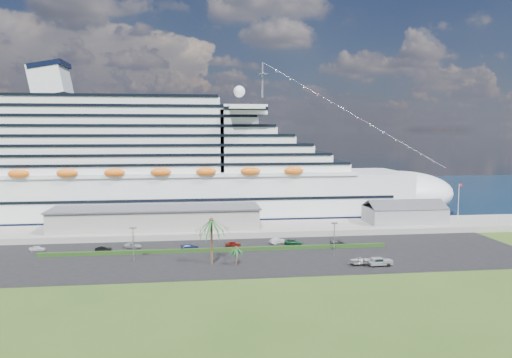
{
  "coord_description": "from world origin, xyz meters",
  "views": [
    {
      "loc": [
        -13.91,
        -108.33,
        30.78
      ],
      "look_at": [
        3.51,
        30.0,
        17.11
      ],
      "focal_mm": 35.0,
      "sensor_mm": 36.0,
      "label": 1
    }
  ],
  "objects": [
    {
      "name": "lamp_post_right",
      "position": [
        20.0,
        8.0,
        5.34
      ],
      "size": [
        1.6,
        0.35,
        8.27
      ],
      "color": "gray",
      "rests_on": "asphalt_lot"
    },
    {
      "name": "ground",
      "position": [
        0.0,
        0.0,
        0.0
      ],
      "size": [
        420.0,
        420.0,
        0.0
      ],
      "primitive_type": "plane",
      "color": "#314F1A",
      "rests_on": "ground"
    },
    {
      "name": "terminal_building",
      "position": [
        -25.0,
        40.0,
        5.01
      ],
      "size": [
        61.0,
        15.0,
        6.3
      ],
      "color": "gray",
      "rests_on": "wharf"
    },
    {
      "name": "water",
      "position": [
        0.0,
        130.0,
        0.01
      ],
      "size": [
        420.0,
        160.0,
        0.02
      ],
      "primitive_type": "cube",
      "color": "#0B1C32",
      "rests_on": "ground"
    },
    {
      "name": "parked_car_2",
      "position": [
        -29.87,
        22.32,
        0.78
      ],
      "size": [
        5.22,
        3.73,
        1.32
      ],
      "primitive_type": "imported",
      "rotation": [
        0.0,
        0.0,
        1.21
      ],
      "color": "#A4A6AD",
      "rests_on": "asphalt_lot"
    },
    {
      "name": "flagpole",
      "position": [
        70.04,
        40.0,
        8.27
      ],
      "size": [
        1.08,
        0.16,
        12.0
      ],
      "color": "silver",
      "rests_on": "wharf"
    },
    {
      "name": "port_shed",
      "position": [
        52.0,
        40.0,
        4.4
      ],
      "size": [
        24.0,
        12.31,
        7.37
      ],
      "color": "gray",
      "rests_on": "wharf"
    },
    {
      "name": "boat_trailer",
      "position": [
        23.96,
        -1.11,
        1.29
      ],
      "size": [
        6.35,
        4.66,
        1.76
      ],
      "color": "gray",
      "rests_on": "asphalt_lot"
    },
    {
      "name": "parked_car_1",
      "position": [
        -36.88,
        19.83,
        0.79
      ],
      "size": [
        4.12,
        1.66,
        1.33
      ],
      "primitive_type": "imported",
      "rotation": [
        0.0,
        0.0,
        1.51
      ],
      "color": "black",
      "rests_on": "asphalt_lot"
    },
    {
      "name": "wharf",
      "position": [
        0.0,
        40.0,
        0.9
      ],
      "size": [
        240.0,
        20.0,
        1.8
      ],
      "primitive_type": "cube",
      "color": "gray",
      "rests_on": "ground"
    },
    {
      "name": "parked_car_0",
      "position": [
        -53.6,
        21.99,
        0.8
      ],
      "size": [
        4.13,
        2.02,
        1.36
      ],
      "primitive_type": "imported",
      "rotation": [
        0.0,
        0.0,
        1.46
      ],
      "color": "silver",
      "rests_on": "asphalt_lot"
    },
    {
      "name": "parked_car_4",
      "position": [
        -3.78,
        21.08,
        0.82
      ],
      "size": [
        4.35,
        2.31,
        1.41
      ],
      "primitive_type": "imported",
      "rotation": [
        0.0,
        0.0,
        1.73
      ],
      "color": "maroon",
      "rests_on": "asphalt_lot"
    },
    {
      "name": "palm_tall",
      "position": [
        -10.0,
        4.0,
        9.2
      ],
      "size": [
        8.82,
        8.82,
        11.13
      ],
      "color": "#47301E",
      "rests_on": "ground"
    },
    {
      "name": "pickup_truck",
      "position": [
        27.68,
        -2.35,
        1.17
      ],
      "size": [
        5.58,
        2.45,
        1.92
      ],
      "color": "black",
      "rests_on": "asphalt_lot"
    },
    {
      "name": "parked_car_5",
      "position": [
        8.61,
        22.78,
        0.88
      ],
      "size": [
        4.85,
        3.27,
        1.51
      ],
      "primitive_type": "imported",
      "rotation": [
        0.0,
        0.0,
        1.97
      ],
      "color": "silver",
      "rests_on": "asphalt_lot"
    },
    {
      "name": "parked_car_6",
      "position": [
        12.55,
        20.93,
        0.81
      ],
      "size": [
        5.36,
        3.35,
        1.38
      ],
      "primitive_type": "imported",
      "rotation": [
        0.0,
        0.0,
        1.34
      ],
      "color": "#0D3620",
      "rests_on": "asphalt_lot"
    },
    {
      "name": "hedge",
      "position": [
        -8.0,
        16.0,
        0.57
      ],
      "size": [
        88.0,
        1.1,
        0.9
      ],
      "primitive_type": "cube",
      "color": "black",
      "rests_on": "asphalt_lot"
    },
    {
      "name": "lamp_post_left",
      "position": [
        -28.0,
        8.0,
        5.34
      ],
      "size": [
        1.6,
        0.35,
        8.27
      ],
      "color": "gray",
      "rests_on": "asphalt_lot"
    },
    {
      "name": "cruise_ship",
      "position": [
        -21.53,
        64.0,
        16.69
      ],
      "size": [
        191.0,
        38.0,
        54.0
      ],
      "color": "silver",
      "rests_on": "ground"
    },
    {
      "name": "parked_car_7",
      "position": [
        24.29,
        19.32,
        0.73
      ],
      "size": [
        4.45,
        2.39,
        1.23
      ],
      "primitive_type": "imported",
      "rotation": [
        0.0,
        0.0,
        1.41
      ],
      "color": "black",
      "rests_on": "asphalt_lot"
    },
    {
      "name": "parked_car_3",
      "position": [
        -15.15,
        19.15,
        0.79
      ],
      "size": [
        4.7,
        2.03,
        1.35
      ],
      "primitive_type": "imported",
      "rotation": [
        0.0,
        0.0,
        1.54
      ],
      "color": "#151F4A",
      "rests_on": "asphalt_lot"
    },
    {
      "name": "asphalt_lot",
      "position": [
        0.0,
        11.0,
        0.06
      ],
      "size": [
        140.0,
        38.0,
        0.12
      ],
      "primitive_type": "cube",
      "color": "black",
      "rests_on": "ground"
    },
    {
      "name": "palm_short",
      "position": [
        -4.5,
        2.5,
        3.67
      ],
      "size": [
        3.53,
        3.53,
        4.56
      ],
      "color": "#47301E",
      "rests_on": "ground"
    }
  ]
}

